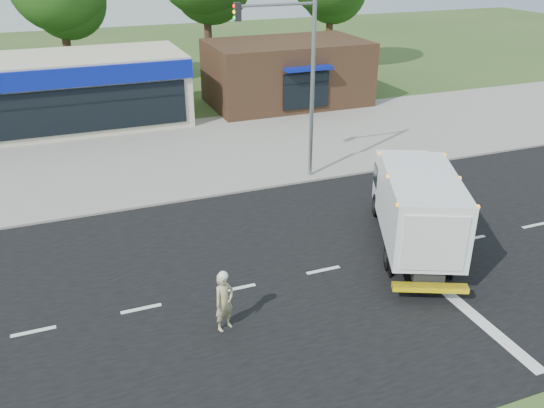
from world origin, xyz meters
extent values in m
plane|color=#385123|center=(0.00, 0.00, 0.00)|extent=(120.00, 120.00, 0.00)
cube|color=black|center=(0.00, 0.00, 0.00)|extent=(60.00, 14.00, 0.02)
cube|color=gray|center=(0.00, 8.20, 0.06)|extent=(60.00, 2.40, 0.12)
cube|color=gray|center=(0.00, 14.00, 0.01)|extent=(60.00, 9.00, 0.02)
cube|color=silver|center=(-9.00, 0.00, 0.02)|extent=(1.20, 0.15, 0.01)
cube|color=silver|center=(-6.00, 0.00, 0.02)|extent=(1.20, 0.15, 0.01)
cube|color=silver|center=(-3.00, 0.00, 0.02)|extent=(1.20, 0.15, 0.01)
cube|color=silver|center=(0.00, 0.00, 0.02)|extent=(1.20, 0.15, 0.01)
cube|color=silver|center=(3.00, 0.00, 0.02)|extent=(1.20, 0.15, 0.01)
cube|color=silver|center=(6.00, 0.00, 0.02)|extent=(1.20, 0.15, 0.01)
cube|color=silver|center=(9.00, 0.00, 0.02)|extent=(1.20, 0.15, 0.01)
cube|color=silver|center=(3.00, -3.00, 0.02)|extent=(0.40, 7.00, 0.01)
cube|color=black|center=(3.21, -0.48, 0.66)|extent=(2.79, 4.67, 0.33)
cube|color=white|center=(4.58, 2.56, 1.46)|extent=(2.61, 2.54, 1.97)
cube|color=black|center=(4.95, 3.38, 1.64)|extent=(1.68, 0.86, 0.84)
cube|color=white|center=(3.21, -0.48, 1.97)|extent=(3.98, 5.21, 2.21)
cube|color=silver|center=(2.24, -2.63, 1.92)|extent=(1.73, 0.82, 1.78)
cube|color=yellow|center=(2.17, -2.79, 0.52)|extent=(2.19, 1.23, 0.17)
cube|color=orange|center=(3.21, -0.48, 3.05)|extent=(3.94, 5.05, 0.08)
cylinder|color=black|center=(3.78, 2.97, 0.45)|extent=(0.63, 0.94, 0.90)
cylinder|color=black|center=(5.41, 2.24, 0.45)|extent=(0.63, 0.94, 0.90)
cylinder|color=black|center=(2.08, -0.69, 0.45)|extent=(0.63, 0.94, 0.90)
cylinder|color=black|center=(3.79, -1.46, 0.45)|extent=(0.63, 0.94, 0.90)
imported|color=tan|center=(-3.93, -1.77, 0.88)|extent=(0.76, 0.65, 1.75)
sphere|color=white|center=(-3.93, -1.77, 1.72)|extent=(0.28, 0.28, 0.28)
cube|color=beige|center=(-9.00, 20.00, 2.00)|extent=(18.00, 6.00, 4.00)
cube|color=#0A1993|center=(-9.00, 16.95, 3.40)|extent=(18.00, 0.30, 1.00)
cube|color=black|center=(-9.00, 16.95, 1.60)|extent=(17.00, 0.12, 2.40)
cube|color=#382316|center=(7.00, 20.00, 2.00)|extent=(10.00, 6.00, 4.00)
cube|color=#0A1993|center=(7.00, 16.90, 2.90)|extent=(3.00, 1.20, 0.20)
cube|color=black|center=(7.00, 16.95, 1.50)|extent=(3.00, 0.12, 2.20)
cylinder|color=gray|center=(3.00, 7.60, 4.00)|extent=(0.18, 0.18, 8.00)
cylinder|color=gray|center=(1.30, 7.60, 7.60)|extent=(3.40, 0.12, 0.12)
cube|color=black|center=(-0.30, 7.60, 7.40)|extent=(0.25, 0.25, 0.70)
cylinder|color=#332114|center=(-6.00, 28.00, 3.43)|extent=(0.56, 0.56, 6.86)
sphere|color=#244A15|center=(-5.50, 28.50, 6.08)|extent=(5.10, 5.10, 5.10)
cylinder|color=#332114|center=(4.00, 28.00, 3.92)|extent=(0.56, 0.56, 7.84)
cylinder|color=#332114|center=(14.00, 28.00, 3.50)|extent=(0.56, 0.56, 7.00)
camera|label=1|loc=(-7.51, -14.60, 10.06)|focal=38.00mm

